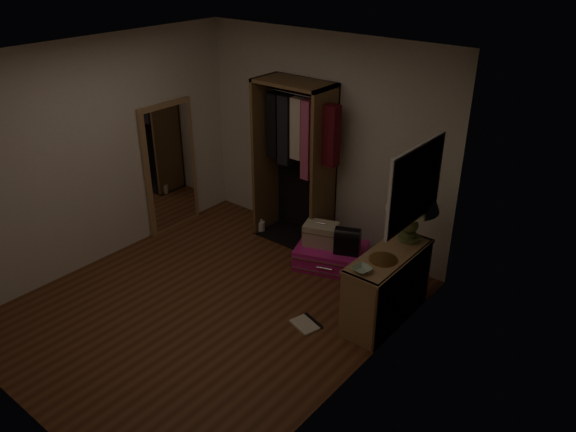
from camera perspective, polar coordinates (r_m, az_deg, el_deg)
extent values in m
plane|color=#532D17|center=(6.12, -7.90, -9.04)|extent=(4.00, 4.00, 0.00)
cube|color=beige|center=(6.86, 3.61, 7.53)|extent=(3.50, 0.02, 2.60)
cube|color=beige|center=(4.46, 6.82, -3.83)|extent=(0.02, 4.00, 2.60)
cube|color=beige|center=(6.79, -18.93, 5.88)|extent=(0.02, 4.00, 2.60)
cube|color=white|center=(5.07, -9.79, 15.54)|extent=(3.50, 4.00, 0.01)
cube|color=white|center=(5.15, 12.84, 3.13)|extent=(0.03, 0.96, 0.76)
cube|color=black|center=(5.15, 12.83, 3.14)|extent=(0.03, 0.90, 0.70)
cube|color=silver|center=(5.28, 12.33, 0.09)|extent=(0.01, 0.88, 0.02)
cube|color=silver|center=(5.25, 12.41, 0.85)|extent=(0.01, 0.88, 0.02)
cube|color=silver|center=(5.22, 12.50, 1.62)|extent=(0.01, 0.88, 0.02)
cube|color=silver|center=(5.19, 12.58, 2.40)|extent=(0.01, 0.88, 0.02)
cube|color=silver|center=(5.15, 12.67, 3.19)|extent=(0.01, 0.88, 0.02)
cube|color=silver|center=(5.13, 12.75, 3.98)|extent=(0.01, 0.88, 0.02)
cube|color=silver|center=(5.10, 12.84, 4.79)|extent=(0.01, 0.88, 0.02)
cube|color=silver|center=(5.07, 12.93, 5.60)|extent=(0.01, 0.88, 0.02)
cube|color=silver|center=(5.04, 13.02, 6.42)|extent=(0.01, 0.88, 0.02)
cube|color=#99724A|center=(5.39, 7.11, -9.62)|extent=(0.40, 0.03, 0.75)
cube|color=#99724A|center=(6.19, 12.48, -4.88)|extent=(0.40, 0.03, 0.75)
cube|color=#99724A|center=(5.96, 9.75, -9.61)|extent=(0.40, 1.04, 0.03)
cube|color=#99724A|center=(5.67, 10.14, -5.46)|extent=(0.40, 1.04, 0.03)
cube|color=#99724A|center=(5.59, 10.28, -4.03)|extent=(0.42, 1.12, 0.03)
cube|color=brown|center=(5.71, 11.65, -7.73)|extent=(0.02, 1.10, 0.75)
cube|color=#99724A|center=(5.89, 11.72, -3.45)|extent=(0.36, 0.38, 0.13)
cube|color=gray|center=(5.56, 6.57, -10.14)|extent=(0.15, 0.04, 0.32)
cube|color=#4C3833|center=(5.59, 7.05, -10.21)|extent=(0.21, 0.03, 0.28)
cube|color=#B7AD99|center=(5.63, 7.12, -10.03)|extent=(0.18, 0.04, 0.25)
cube|color=brown|center=(5.65, 7.48, -9.64)|extent=(0.19, 0.04, 0.30)
cube|color=#3F4C59|center=(5.68, 7.67, -9.29)|extent=(0.17, 0.04, 0.32)
cube|color=gray|center=(5.71, 7.98, -9.15)|extent=(0.19, 0.04, 0.31)
cube|color=#59594C|center=(5.77, 8.03, -9.16)|extent=(0.16, 0.04, 0.24)
cube|color=#B2724C|center=(5.78, 8.32, -8.62)|extent=(0.15, 0.05, 0.32)
cube|color=beige|center=(5.84, 8.72, -8.86)|extent=(0.20, 0.03, 0.22)
cube|color=#332D38|center=(5.86, 8.86, -8.54)|extent=(0.19, 0.03, 0.25)
cube|color=gray|center=(5.87, 9.21, -8.14)|extent=(0.21, 0.05, 0.31)
cube|color=#4C3833|center=(5.94, 9.24, -8.15)|extent=(0.16, 0.04, 0.23)
cube|color=#B7AD99|center=(5.94, 9.73, -7.69)|extent=(0.21, 0.04, 0.31)
cube|color=brown|center=(5.99, 9.90, -7.69)|extent=(0.21, 0.03, 0.27)
cube|color=#3F4C59|center=(6.02, 10.02, -7.47)|extent=(0.19, 0.04, 0.27)
cube|color=gray|center=(6.04, 10.31, -7.11)|extent=(0.20, 0.04, 0.32)
cube|color=#59594C|center=(6.09, 10.31, -6.96)|extent=(0.15, 0.03, 0.29)
cube|color=#B2724C|center=(6.12, 10.66, -6.84)|extent=(0.19, 0.05, 0.29)
cube|color=beige|center=(6.17, 10.81, -6.77)|extent=(0.17, 0.04, 0.25)
cube|color=#332D38|center=(6.19, 11.15, -6.46)|extent=(0.20, 0.04, 0.28)
cube|color=gray|center=(6.25, 11.20, -6.46)|extent=(0.17, 0.03, 0.22)
cube|color=brown|center=(7.18, -2.28, 6.10)|extent=(0.04, 0.50, 2.05)
cube|color=brown|center=(6.65, 3.66, 4.35)|extent=(0.04, 0.50, 2.05)
cube|color=brown|center=(6.60, 0.63, 13.41)|extent=(0.95, 0.50, 0.04)
cube|color=black|center=(7.08, 1.77, 5.80)|extent=(0.95, 0.02, 2.05)
cube|color=black|center=(7.34, 0.55, -2.13)|extent=(0.95, 0.50, 0.02)
cylinder|color=silver|center=(6.63, 0.62, 12.31)|extent=(0.87, 0.02, 0.02)
cube|color=black|center=(6.91, -1.35, 9.21)|extent=(0.15, 0.15, 0.79)
cube|color=black|center=(6.81, -0.21, 8.70)|extent=(0.16, 0.15, 0.85)
cube|color=beige|center=(6.69, 0.97, 8.84)|extent=(0.15, 0.11, 0.75)
cube|color=#BF4C72|center=(6.63, 2.02, 7.70)|extent=(0.12, 0.14, 0.96)
cube|color=maroon|center=(6.53, 3.13, 7.94)|extent=(0.16, 0.13, 0.83)
cube|color=#590F19|center=(6.41, 4.43, 8.13)|extent=(0.16, 0.14, 0.71)
cube|color=#9C754C|center=(7.44, -11.88, 4.86)|extent=(0.05, 0.80, 1.70)
cube|color=silver|center=(7.42, -11.73, 4.81)|extent=(0.01, 0.68, 1.58)
cube|color=#DA1A8A|center=(6.71, 4.41, -4.05)|extent=(0.95, 0.81, 0.25)
cube|color=silver|center=(6.75, 4.39, -4.55)|extent=(0.98, 0.84, 0.01)
cube|color=silver|center=(6.68, 4.43, -3.54)|extent=(0.98, 0.84, 0.01)
cylinder|color=silver|center=(6.46, 3.71, -5.34)|extent=(0.18, 0.08, 0.02)
cube|color=tan|center=(6.63, 3.35, -1.85)|extent=(0.45, 0.38, 0.26)
cube|color=brown|center=(6.60, 3.36, -1.43)|extent=(0.46, 0.39, 0.01)
cylinder|color=silver|center=(6.56, 3.39, -0.75)|extent=(0.11, 0.05, 0.02)
cube|color=black|center=(6.50, 6.04, -2.81)|extent=(0.34, 0.29, 0.22)
cylinder|color=black|center=(6.45, 6.09, -1.95)|extent=(0.34, 0.29, 0.19)
cylinder|color=#4B5A2C|center=(5.88, 12.19, -2.20)|extent=(0.26, 0.26, 0.04)
cylinder|color=#4B5A2C|center=(5.86, 12.23, -1.83)|extent=(0.15, 0.15, 0.05)
sphere|color=#4B5A2C|center=(5.81, 12.33, -0.92)|extent=(0.18, 0.18, 0.16)
cylinder|color=#4B5A2C|center=(5.75, 12.45, 0.22)|extent=(0.07, 0.07, 0.10)
cone|color=beige|center=(5.66, 12.66, 2.13)|extent=(0.61, 0.61, 0.33)
cone|color=#E7EECE|center=(5.66, 12.66, 2.13)|extent=(0.54, 0.54, 0.31)
cylinder|color=olive|center=(5.48, 9.63, -4.36)|extent=(0.34, 0.34, 0.02)
imported|color=#9EBD9F|center=(5.27, 7.51, -5.41)|extent=(0.21, 0.21, 0.04)
cylinder|color=white|center=(7.46, -2.76, -1.08)|extent=(0.10, 0.10, 0.14)
cylinder|color=white|center=(7.42, -2.78, -0.47)|extent=(0.04, 0.04, 0.03)
cube|color=beige|center=(5.80, 1.84, -10.93)|extent=(0.34, 0.30, 0.02)
cube|color=black|center=(5.84, 2.60, -10.60)|extent=(0.28, 0.12, 0.03)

